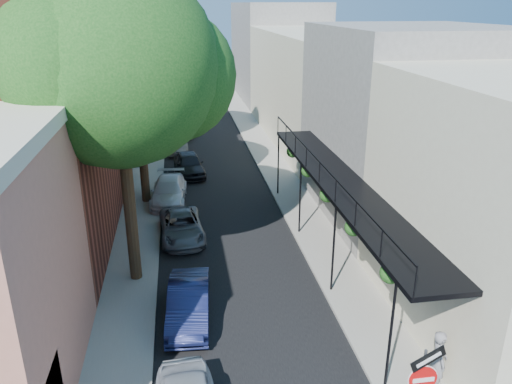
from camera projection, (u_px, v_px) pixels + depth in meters
name	position (u px, v px, depth m)	size (l,w,h in m)	color
road_surface	(205.00, 142.00, 38.13)	(6.00, 64.00, 0.01)	black
sidewalk_left	(152.00, 143.00, 37.53)	(2.00, 64.00, 0.12)	gray
sidewalk_right	(256.00, 139.00, 38.69)	(2.00, 64.00, 0.12)	gray
buildings_left	(66.00, 81.00, 33.90)	(10.10, 59.10, 12.00)	tan
buildings_right	(323.00, 81.00, 37.39)	(9.80, 55.00, 10.00)	beige
sign_post	(422.00, 383.00, 11.05)	(0.89, 0.17, 2.99)	#595B60
oak_near	(131.00, 69.00, 16.62)	(7.48, 6.80, 11.42)	black
oak_mid	(144.00, 66.00, 24.26)	(6.60, 6.00, 10.20)	black
oak_far	(151.00, 31.00, 32.20)	(7.70, 7.00, 11.90)	black
parked_car_b	(189.00, 303.00, 16.50)	(1.33, 3.83, 1.26)	#161B45
parked_car_c	(182.00, 226.00, 22.32)	(1.85, 4.02, 1.12)	slate
parked_car_d	(169.00, 191.00, 26.34)	(1.76, 4.33, 1.26)	white
parked_car_e	(189.00, 164.00, 30.60)	(1.59, 3.96, 1.35)	black
parked_car_f	(177.00, 143.00, 35.37)	(1.36, 3.91, 1.29)	#6C655B
parked_car_g	(180.00, 127.00, 39.77)	(2.31, 5.00, 1.39)	#8C959E
pedestrian	(438.00, 361.00, 13.24)	(0.66, 0.44, 1.82)	slate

